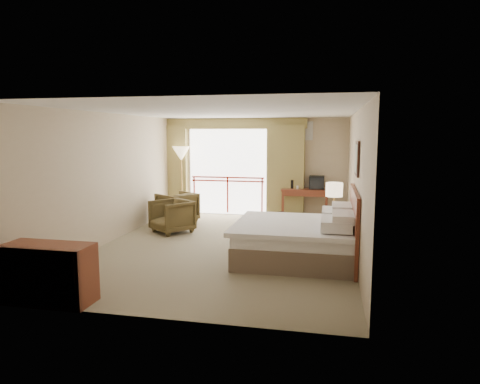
% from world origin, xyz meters
% --- Properties ---
extents(floor, '(7.00, 7.00, 0.00)m').
position_xyz_m(floor, '(0.00, 0.00, 0.00)').
color(floor, '#7E7356').
rests_on(floor, ground).
extents(ceiling, '(7.00, 7.00, 0.00)m').
position_xyz_m(ceiling, '(0.00, 0.00, 2.70)').
color(ceiling, white).
rests_on(ceiling, wall_back).
extents(wall_back, '(5.00, 0.00, 5.00)m').
position_xyz_m(wall_back, '(0.00, 3.50, 1.35)').
color(wall_back, '#C5B08E').
rests_on(wall_back, ground).
extents(wall_front, '(5.00, 0.00, 5.00)m').
position_xyz_m(wall_front, '(0.00, -3.50, 1.35)').
color(wall_front, '#C5B08E').
rests_on(wall_front, ground).
extents(wall_left, '(0.00, 7.00, 7.00)m').
position_xyz_m(wall_left, '(-2.50, 0.00, 1.35)').
color(wall_left, '#C5B08E').
rests_on(wall_left, ground).
extents(wall_right, '(0.00, 7.00, 7.00)m').
position_xyz_m(wall_right, '(2.50, 0.00, 1.35)').
color(wall_right, '#C5B08E').
rests_on(wall_right, ground).
extents(balcony_door, '(2.40, 0.00, 2.40)m').
position_xyz_m(balcony_door, '(-0.80, 3.48, 1.20)').
color(balcony_door, white).
rests_on(balcony_door, wall_back).
extents(balcony_railing, '(2.09, 0.03, 1.02)m').
position_xyz_m(balcony_railing, '(-0.80, 3.46, 0.81)').
color(balcony_railing, '#A41D0E').
rests_on(balcony_railing, wall_back).
extents(curtain_left, '(1.00, 0.26, 2.50)m').
position_xyz_m(curtain_left, '(-2.45, 3.35, 1.25)').
color(curtain_left, olive).
rests_on(curtain_left, wall_back).
extents(curtain_right, '(1.00, 0.26, 2.50)m').
position_xyz_m(curtain_right, '(0.85, 3.35, 1.25)').
color(curtain_right, olive).
rests_on(curtain_right, wall_back).
extents(valance, '(4.40, 0.22, 0.28)m').
position_xyz_m(valance, '(-0.80, 3.38, 2.55)').
color(valance, olive).
rests_on(valance, wall_back).
extents(hvac_vent, '(0.50, 0.04, 0.50)m').
position_xyz_m(hvac_vent, '(1.30, 3.47, 2.35)').
color(hvac_vent, silver).
rests_on(hvac_vent, wall_back).
extents(bed, '(2.13, 2.06, 0.97)m').
position_xyz_m(bed, '(1.50, -0.60, 0.38)').
color(bed, brown).
rests_on(bed, floor).
extents(headboard, '(0.06, 2.10, 1.30)m').
position_xyz_m(headboard, '(2.46, -0.60, 0.65)').
color(headboard, maroon).
rests_on(headboard, wall_right).
extents(framed_art, '(0.04, 0.72, 0.60)m').
position_xyz_m(framed_art, '(2.47, -0.60, 1.85)').
color(framed_art, black).
rests_on(framed_art, wall_right).
extents(nightstand, '(0.47, 0.55, 0.62)m').
position_xyz_m(nightstand, '(2.12, 0.78, 0.31)').
color(nightstand, maroon).
rests_on(nightstand, floor).
extents(table_lamp, '(0.35, 0.35, 0.62)m').
position_xyz_m(table_lamp, '(2.12, 0.83, 1.10)').
color(table_lamp, tan).
rests_on(table_lamp, nightstand).
extents(phone, '(0.21, 0.19, 0.08)m').
position_xyz_m(phone, '(2.07, 0.63, 0.66)').
color(phone, black).
rests_on(phone, nightstand).
extents(desk, '(1.24, 0.60, 0.81)m').
position_xyz_m(desk, '(1.39, 3.31, 0.63)').
color(desk, maroon).
rests_on(desk, floor).
extents(tv, '(0.39, 0.31, 0.36)m').
position_xyz_m(tv, '(1.69, 3.25, 0.98)').
color(tv, black).
rests_on(tv, desk).
extents(coffee_maker, '(0.12, 0.12, 0.24)m').
position_xyz_m(coffee_maker, '(1.04, 3.26, 0.93)').
color(coffee_maker, black).
rests_on(coffee_maker, desk).
extents(cup, '(0.08, 0.08, 0.09)m').
position_xyz_m(cup, '(1.19, 3.21, 0.85)').
color(cup, white).
rests_on(cup, desk).
extents(wastebasket, '(0.25, 0.25, 0.27)m').
position_xyz_m(wastebasket, '(0.83, 2.57, 0.14)').
color(wastebasket, black).
rests_on(wastebasket, floor).
extents(armchair_far, '(1.18, 1.17, 0.78)m').
position_xyz_m(armchair_far, '(-1.80, 2.07, 0.00)').
color(armchair_far, '#43361D').
rests_on(armchair_far, floor).
extents(armchair_near, '(1.15, 1.16, 0.76)m').
position_xyz_m(armchair_near, '(-1.53, 0.97, 0.00)').
color(armchair_near, '#43361D').
rests_on(armchair_near, floor).
extents(side_table, '(0.56, 0.56, 0.61)m').
position_xyz_m(side_table, '(-1.71, 1.66, 0.42)').
color(side_table, black).
rests_on(side_table, floor).
extents(book, '(0.21, 0.25, 0.02)m').
position_xyz_m(book, '(-1.71, 1.66, 0.61)').
color(book, white).
rests_on(book, side_table).
extents(floor_lamp, '(0.49, 0.49, 1.92)m').
position_xyz_m(floor_lamp, '(-2.05, 3.15, 1.65)').
color(floor_lamp, tan).
rests_on(floor_lamp, floor).
extents(dresser, '(1.21, 0.51, 0.81)m').
position_xyz_m(dresser, '(-1.66, -3.31, 0.40)').
color(dresser, maroon).
rests_on(dresser, floor).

